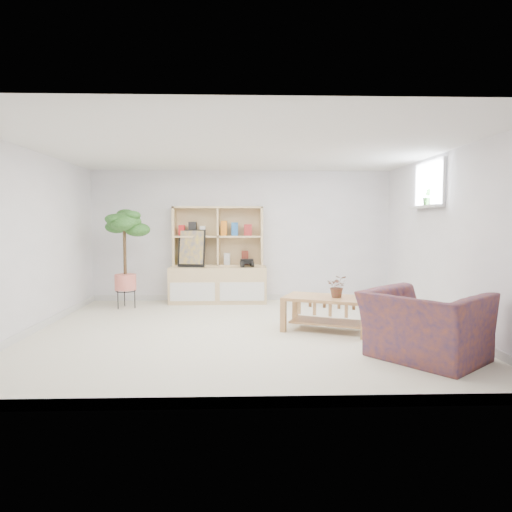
{
  "coord_description": "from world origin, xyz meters",
  "views": [
    {
      "loc": [
        -0.0,
        -5.97,
        1.46
      ],
      "look_at": [
        0.2,
        0.52,
        0.97
      ],
      "focal_mm": 32.0,
      "sensor_mm": 36.0,
      "label": 1
    }
  ],
  "objects_px": {
    "floor_tree": "(125,259)",
    "armchair": "(425,321)",
    "storage_unit": "(218,255)",
    "coffee_table": "(327,314)"
  },
  "relations": [
    {
      "from": "floor_tree",
      "to": "armchair",
      "type": "bearing_deg",
      "value": -37.94
    },
    {
      "from": "storage_unit",
      "to": "armchair",
      "type": "bearing_deg",
      "value": -56.23
    },
    {
      "from": "coffee_table",
      "to": "armchair",
      "type": "xyz_separation_m",
      "value": [
        0.79,
        -1.31,
        0.19
      ]
    },
    {
      "from": "storage_unit",
      "to": "floor_tree",
      "type": "height_order",
      "value": "storage_unit"
    },
    {
      "from": "storage_unit",
      "to": "floor_tree",
      "type": "bearing_deg",
      "value": -162.41
    },
    {
      "from": "storage_unit",
      "to": "coffee_table",
      "type": "xyz_separation_m",
      "value": [
        1.57,
        -2.22,
        -0.64
      ]
    },
    {
      "from": "armchair",
      "to": "storage_unit",
      "type": "bearing_deg",
      "value": -5.7
    },
    {
      "from": "floor_tree",
      "to": "coffee_table",
      "type": "bearing_deg",
      "value": -29.06
    },
    {
      "from": "armchair",
      "to": "coffee_table",
      "type": "bearing_deg",
      "value": -8.47
    },
    {
      "from": "floor_tree",
      "to": "armchair",
      "type": "distance_m",
      "value": 4.96
    }
  ]
}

